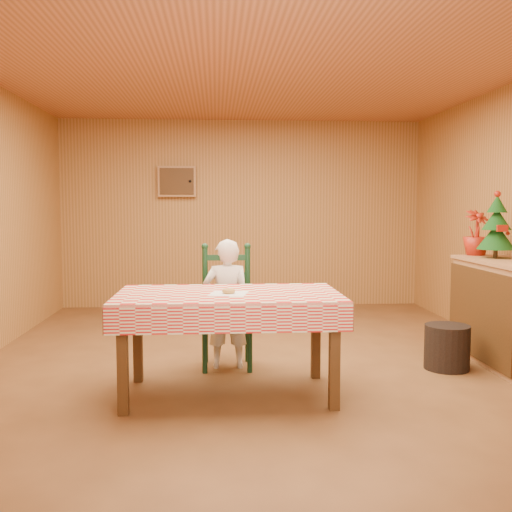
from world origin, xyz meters
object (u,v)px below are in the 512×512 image
(shelf_unit, at_px, (506,312))
(storage_bin, at_px, (447,347))
(dining_table, at_px, (229,304))
(christmas_tree, at_px, (496,228))
(seated_child, at_px, (227,304))
(ladder_chair, at_px, (227,309))

(shelf_unit, bearing_deg, storage_bin, -168.03)
(dining_table, relative_size, christmas_tree, 2.67)
(seated_child, distance_m, christmas_tree, 2.58)
(ladder_chair, height_order, storage_bin, ladder_chair)
(ladder_chair, xyz_separation_m, christmas_tree, (2.49, 0.13, 0.71))
(seated_child, xyz_separation_m, storage_bin, (1.90, -0.18, -0.37))
(christmas_tree, bearing_deg, ladder_chair, -176.95)
(shelf_unit, distance_m, storage_bin, 0.66)
(ladder_chair, distance_m, christmas_tree, 2.60)
(dining_table, height_order, seated_child, seated_child)
(seated_child, height_order, christmas_tree, christmas_tree)
(ladder_chair, bearing_deg, dining_table, -90.00)
(storage_bin, bearing_deg, seated_child, 174.47)
(dining_table, distance_m, storage_bin, 2.04)
(dining_table, relative_size, seated_child, 1.47)
(ladder_chair, bearing_deg, storage_bin, -7.22)
(shelf_unit, relative_size, storage_bin, 3.23)
(dining_table, xyz_separation_m, storage_bin, (1.90, 0.55, -0.50))
(dining_table, height_order, shelf_unit, shelf_unit)
(seated_child, bearing_deg, christmas_tree, -175.65)
(ladder_chair, bearing_deg, seated_child, -90.00)
(dining_table, distance_m, christmas_tree, 2.71)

